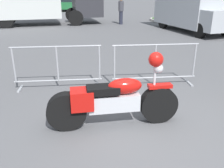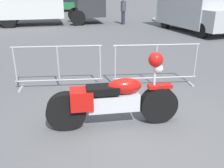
{
  "view_description": "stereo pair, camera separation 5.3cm",
  "coord_description": "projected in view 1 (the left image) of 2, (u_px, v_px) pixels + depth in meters",
  "views": [
    {
      "loc": [
        -0.86,
        -3.66,
        2.38
      ],
      "look_at": [
        -0.49,
        0.73,
        0.65
      ],
      "focal_mm": 40.0,
      "sensor_mm": 36.0,
      "label": 1
    },
    {
      "loc": [
        -0.81,
        -3.66,
        2.38
      ],
      "look_at": [
        -0.49,
        0.73,
        0.65
      ],
      "focal_mm": 40.0,
      "sensor_mm": 36.0,
      "label": 2
    }
  ],
  "objects": [
    {
      "name": "pedestrian",
      "position": [
        121.0,
        10.0,
        16.36
      ],
      "size": [
        0.48,
        0.48,
        1.69
      ],
      "rotation": [
        0.0,
        0.0,
        2.46
      ],
      "color": "#262838",
      "rests_on": "ground"
    },
    {
      "name": "parked_car_black",
      "position": [
        8.0,
        3.0,
        25.38
      ],
      "size": [
        2.18,
        4.64,
        1.53
      ],
      "rotation": [
        0.0,
        0.0,
        1.49
      ],
      "color": "black",
      "rests_on": "ground"
    },
    {
      "name": "planter_island",
      "position": [
        174.0,
        17.0,
        18.47
      ],
      "size": [
        3.8,
        3.8,
        0.98
      ],
      "color": "#ADA89E",
      "rests_on": "ground"
    },
    {
      "name": "delivery_van",
      "position": [
        192.0,
        8.0,
        13.72
      ],
      "size": [
        3.29,
        5.35,
        2.31
      ],
      "rotation": [
        0.0,
        0.0,
        -1.28
      ],
      "color": "#B2B7BC",
      "rests_on": "ground"
    },
    {
      "name": "crowd_barrier_far",
      "position": [
        155.0,
        64.0,
        6.25
      ],
      "size": [
        2.15,
        0.47,
        1.07
      ],
      "rotation": [
        0.0,
        0.0,
        0.02
      ],
      "color": "#9EA0A5",
      "rests_on": "ground"
    },
    {
      "name": "parked_car_green",
      "position": [
        69.0,
        4.0,
        26.09
      ],
      "size": [
        1.92,
        4.1,
        1.35
      ],
      "rotation": [
        0.0,
        0.0,
        1.49
      ],
      "color": "#236B38",
      "rests_on": "ground"
    },
    {
      "name": "ground_plane",
      "position": [
        144.0,
        133.0,
        4.33
      ],
      "size": [
        120.0,
        120.0,
        0.0
      ],
      "primitive_type": "plane",
      "color": "#5B5B5E"
    },
    {
      "name": "motorcycle",
      "position": [
        114.0,
        100.0,
        4.41
      ],
      "size": [
        2.38,
        0.43,
        1.34
      ],
      "rotation": [
        0.0,
        0.0,
        0.08
      ],
      "color": "black",
      "rests_on": "ground"
    },
    {
      "name": "parked_car_white",
      "position": [
        39.0,
        3.0,
        25.8
      ],
      "size": [
        2.07,
        4.41,
        1.46
      ],
      "rotation": [
        0.0,
        0.0,
        1.49
      ],
      "color": "white",
      "rests_on": "ground"
    },
    {
      "name": "crowd_barrier_near",
      "position": [
        57.0,
        67.0,
        6.06
      ],
      "size": [
        2.15,
        0.47,
        1.07
      ],
      "rotation": [
        0.0,
        0.0,
        0.02
      ],
      "color": "#9EA0A5",
      "rests_on": "ground"
    }
  ]
}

